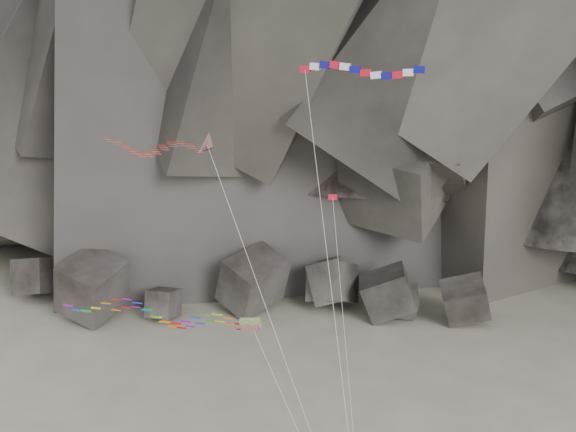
# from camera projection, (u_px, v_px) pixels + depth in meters

# --- Properties ---
(boulder_field) EXTENTS (58.54, 17.05, 8.81)m
(boulder_field) POSITION_uv_depth(u_px,v_px,m) (228.00, 293.00, 86.56)
(boulder_field) COLOR #47423F
(boulder_field) RESTS_ON ground
(delta_kite) EXTENTS (19.40, 9.23, 25.58)m
(delta_kite) POSITION_uv_depth(u_px,v_px,m) (150.00, 146.00, 47.21)
(delta_kite) COLOR red
(delta_kite) RESTS_ON ground
(banner_kite) EXTENTS (8.21, 12.93, 29.74)m
(banner_kite) POSITION_uv_depth(u_px,v_px,m) (360.00, 74.00, 46.69)
(banner_kite) COLOR red
(banner_kite) RESTS_ON ground
(parafoil_kite) EXTENTS (22.70, 7.98, 13.84)m
(parafoil_kite) POSITION_uv_depth(u_px,v_px,m) (148.00, 312.00, 48.90)
(parafoil_kite) COLOR #EFFA0D
(parafoil_kite) RESTS_ON ground
(pennant_kite) EXTENTS (3.62, 7.92, 21.79)m
(pennant_kite) POSITION_uv_depth(u_px,v_px,m) (339.00, 281.00, 44.36)
(pennant_kite) COLOR red
(pennant_kite) RESTS_ON ground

